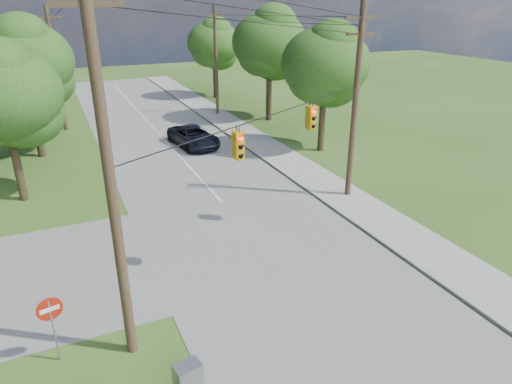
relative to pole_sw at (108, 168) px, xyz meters
name	(u,v)px	position (x,y,z in m)	size (l,w,h in m)	color
ground	(267,319)	(4.60, -0.40, -6.23)	(140.00, 140.00, 0.00)	#31561C
main_road	(260,243)	(6.60, 4.60, -6.21)	(10.00, 100.00, 0.03)	gray
sidewalk_east	(378,216)	(13.30, 4.60, -6.17)	(2.60, 100.00, 0.12)	#A8A69D
pole_sw	(108,168)	(0.00, 0.00, 0.00)	(2.00, 0.32, 12.00)	#503929
pole_ne	(355,101)	(13.50, 7.60, -0.76)	(2.00, 0.32, 10.50)	#503929
pole_north_e	(216,60)	(13.50, 29.60, -1.10)	(2.00, 0.32, 10.00)	#503929
pole_north_w	(56,69)	(-0.40, 29.60, -1.10)	(2.00, 0.32, 10.00)	#503929
power_lines	(197,26)	(6.10, 11.14, 2.93)	(13.93, 29.62, 4.93)	black
traffic_signals	(278,130)	(7.15, 4.03, -0.73)	(4.91, 3.27, 1.05)	#DAA00C
tree_w_near	(2,94)	(-3.40, 14.60, -0.30)	(6.00, 6.00, 8.40)	#403220
tree_w_mid	(24,62)	(-2.40, 22.60, 0.35)	(6.40, 6.40, 9.22)	#403220
tree_w_far	(1,53)	(-4.40, 32.60, 0.02)	(6.00, 6.00, 8.73)	#403220
tree_e_near	(325,64)	(16.60, 15.60, 0.02)	(6.20, 6.20, 8.81)	#403220
tree_e_mid	(269,42)	(17.10, 25.60, 0.68)	(6.60, 6.60, 9.64)	#403220
tree_e_far	(214,43)	(16.10, 37.60, -0.31)	(5.80, 5.80, 8.32)	#403220
car_main_north	(194,136)	(8.28, 20.40, -5.45)	(2.49, 5.41, 1.50)	black
control_cabinet	(189,383)	(1.10, -2.72, -5.58)	(0.72, 0.52, 1.30)	gray
do_not_enter_sign	(51,316)	(-2.15, 0.46, -4.53)	(0.76, 0.21, 2.33)	gray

